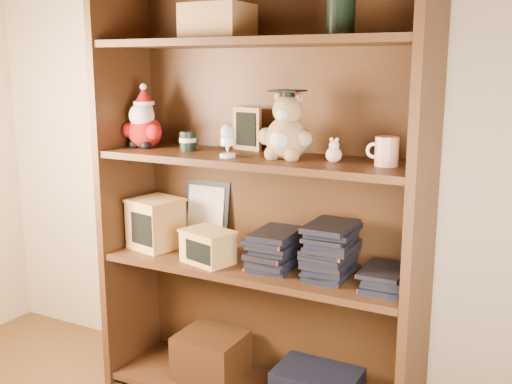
% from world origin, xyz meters
% --- Properties ---
extents(bookcase, '(1.20, 0.35, 1.60)m').
position_xyz_m(bookcase, '(-0.06, 1.36, 0.78)').
color(bookcase, '#452713').
rests_on(bookcase, ground).
extents(shelf_lower, '(1.14, 0.33, 0.02)m').
position_xyz_m(shelf_lower, '(-0.06, 1.30, 0.54)').
color(shelf_lower, '#452713').
rests_on(shelf_lower, ground).
extents(shelf_upper, '(1.14, 0.33, 0.02)m').
position_xyz_m(shelf_upper, '(-0.06, 1.30, 0.94)').
color(shelf_upper, '#452713').
rests_on(shelf_upper, ground).
extents(santa_plush, '(0.18, 0.13, 0.25)m').
position_xyz_m(santa_plush, '(-0.54, 1.30, 1.04)').
color(santa_plush, '#A50F0F').
rests_on(santa_plush, shelf_upper).
extents(teachers_tin, '(0.06, 0.06, 0.07)m').
position_xyz_m(teachers_tin, '(-0.35, 1.30, 0.99)').
color(teachers_tin, black).
rests_on(teachers_tin, shelf_upper).
extents(chalkboard_plaque, '(0.12, 0.08, 0.16)m').
position_xyz_m(chalkboard_plaque, '(-0.16, 1.42, 1.03)').
color(chalkboard_plaque, '#9E7547').
rests_on(chalkboard_plaque, shelf_upper).
extents(egg_cup, '(0.06, 0.06, 0.12)m').
position_xyz_m(egg_cup, '(-0.13, 1.23, 1.01)').
color(egg_cup, white).
rests_on(egg_cup, shelf_upper).
extents(grad_teddy_bear, '(0.20, 0.17, 0.24)m').
position_xyz_m(grad_teddy_bear, '(0.06, 1.30, 1.04)').
color(grad_teddy_bear, '#A38356').
rests_on(grad_teddy_bear, shelf_upper).
extents(pink_figurine, '(0.05, 0.05, 0.08)m').
position_xyz_m(pink_figurine, '(0.23, 1.31, 0.98)').
color(pink_figurine, beige).
rests_on(pink_figurine, shelf_upper).
extents(teacher_mug, '(0.11, 0.07, 0.09)m').
position_xyz_m(teacher_mug, '(0.40, 1.30, 1.00)').
color(teacher_mug, silver).
rests_on(teacher_mug, shelf_upper).
extents(certificate_frame, '(0.21, 0.05, 0.26)m').
position_xyz_m(certificate_frame, '(-0.36, 1.44, 0.68)').
color(certificate_frame, black).
rests_on(certificate_frame, shelf_lower).
extents(treats_box, '(0.22, 0.22, 0.20)m').
position_xyz_m(treats_box, '(-0.51, 1.30, 0.65)').
color(treats_box, tan).
rests_on(treats_box, shelf_lower).
extents(pencils_box, '(0.22, 0.18, 0.12)m').
position_xyz_m(pencils_box, '(-0.22, 1.24, 0.61)').
color(pencils_box, tan).
rests_on(pencils_box, shelf_lower).
extents(book_stack_left, '(0.14, 0.20, 0.13)m').
position_xyz_m(book_stack_left, '(0.02, 1.30, 0.61)').
color(book_stack_left, black).
rests_on(book_stack_left, shelf_lower).
extents(book_stack_mid, '(0.14, 0.20, 0.19)m').
position_xyz_m(book_stack_mid, '(0.23, 1.30, 0.65)').
color(book_stack_mid, black).
rests_on(book_stack_mid, shelf_lower).
extents(book_stack_right, '(0.14, 0.20, 0.06)m').
position_xyz_m(book_stack_right, '(0.42, 1.30, 0.58)').
color(book_stack_right, black).
rests_on(book_stack_right, shelf_lower).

